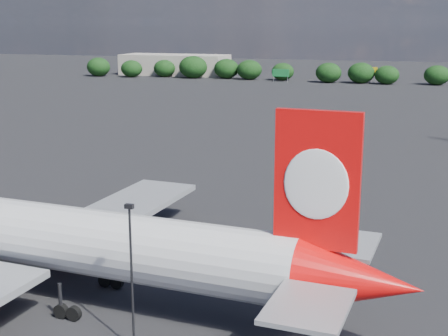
% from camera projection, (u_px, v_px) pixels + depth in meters
% --- Properties ---
extents(ground, '(500.00, 500.00, 0.00)m').
position_uv_depth(ground, '(225.00, 146.00, 106.34)').
color(ground, black).
rests_on(ground, ground).
extents(qantas_airliner, '(47.36, 45.01, 15.47)m').
position_uv_depth(qantas_airliner, '(78.00, 242.00, 46.21)').
color(qantas_airliner, silver).
rests_on(qantas_airliner, ground).
extents(apron_lamp_post, '(0.55, 0.30, 9.79)m').
position_uv_depth(apron_lamp_post, '(131.00, 269.00, 39.03)').
color(apron_lamp_post, black).
rests_on(apron_lamp_post, ground).
extents(terminal_building, '(42.00, 16.00, 8.00)m').
position_uv_depth(terminal_building, '(175.00, 65.00, 247.37)').
color(terminal_building, '#9E9388').
rests_on(terminal_building, ground).
extents(highway_sign, '(6.00, 0.30, 4.50)m').
position_uv_depth(highway_sign, '(281.00, 73.00, 218.25)').
color(highway_sign, '#14682E').
rests_on(highway_sign, ground).
extents(billboard_yellow, '(5.00, 0.30, 5.50)m').
position_uv_depth(billboard_yellow, '(370.00, 72.00, 214.34)').
color(billboard_yellow, gold).
rests_on(billboard_yellow, ground).
extents(horizon_treeline, '(205.23, 14.29, 9.27)m').
position_uv_depth(horizon_treeline, '(377.00, 73.00, 211.65)').
color(horizon_treeline, black).
rests_on(horizon_treeline, ground).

